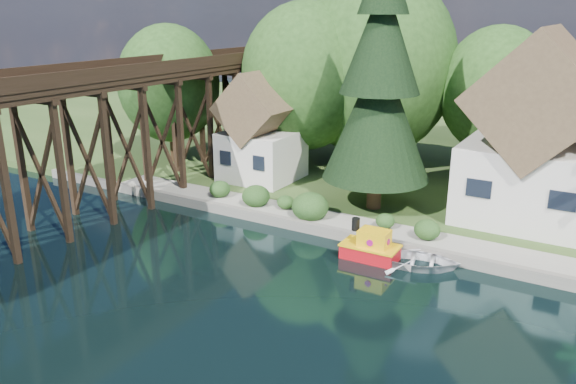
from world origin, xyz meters
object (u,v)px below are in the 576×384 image
object	(u,v)px
tugboat	(371,247)
conifer	(380,84)
trestle_bridge	(111,128)
boat_white_a	(418,259)
house_left	(536,140)
shed	(262,134)

from	to	relation	value
tugboat	conifer	bearing A→B (deg)	111.35
conifer	tugboat	world-z (taller)	conifer
trestle_bridge	tugboat	distance (m)	17.65
conifer	boat_white_a	bearing A→B (deg)	-50.45
house_left	tugboat	world-z (taller)	house_left
shed	conifer	bearing A→B (deg)	-10.98
trestle_bridge	conifer	bearing A→B (deg)	27.19
house_left	conifer	size ratio (longest dim) A/B	0.69
tugboat	boat_white_a	world-z (taller)	tugboat
house_left	tugboat	distance (m)	12.15
trestle_bridge	house_left	bearing A→B (deg)	25.21
tugboat	house_left	bearing A→B (deg)	57.65
trestle_bridge	conifer	world-z (taller)	conifer
house_left	boat_white_a	size ratio (longest dim) A/B	2.65
conifer	tugboat	size ratio (longest dim) A/B	5.41
house_left	boat_white_a	distance (m)	10.94
trestle_bridge	conifer	xyz separation A→B (m)	(14.55, 7.47, 2.85)
house_left	shed	bearing A→B (deg)	-175.23
house_left	boat_white_a	bearing A→B (deg)	-111.60
trestle_bridge	house_left	xyz separation A→B (m)	(23.00, 10.83, -0.21)
trestle_bridge	shed	xyz separation A→B (m)	(5.00, 9.33, -1.52)
shed	tugboat	distance (m)	14.76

